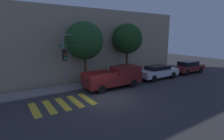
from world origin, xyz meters
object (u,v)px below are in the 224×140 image
object	(u,v)px
tree_midblock	(127,39)
pickup_truck	(115,77)
traffic_light_pole	(70,52)
sedan_middle	(188,67)
sedan_near_corner	(158,72)
tree_near_corner	(84,41)

from	to	relation	value
tree_midblock	pickup_truck	bearing A→B (deg)	-144.16
traffic_light_pole	sedan_middle	bearing A→B (deg)	-5.00
traffic_light_pole	tree_midblock	size ratio (longest dim) A/B	0.82
sedan_near_corner	tree_midblock	size ratio (longest dim) A/B	0.81
sedan_middle	pickup_truck	bearing A→B (deg)	-180.00
pickup_truck	sedan_near_corner	xyz separation A→B (m)	(5.52, -0.00, -0.15)
traffic_light_pole	tree_near_corner	size ratio (longest dim) A/B	0.82
sedan_middle	tree_near_corner	bearing A→B (deg)	170.27
sedan_near_corner	tree_near_corner	bearing A→B (deg)	163.53
sedan_near_corner	sedan_middle	distance (m)	5.35
sedan_near_corner	tree_midblock	world-z (taller)	tree_midblock
pickup_truck	tree_midblock	size ratio (longest dim) A/B	0.91
pickup_truck	tree_near_corner	xyz separation A→B (m)	(-1.87, 2.18, 3.14)
pickup_truck	tree_midblock	world-z (taller)	tree_midblock
traffic_light_pole	sedan_middle	world-z (taller)	traffic_light_pole
tree_near_corner	tree_midblock	xyz separation A→B (m)	(4.89, 0.00, 0.12)
traffic_light_pole	tree_near_corner	xyz separation A→B (m)	(1.74, 0.92, 0.82)
pickup_truck	sedan_middle	size ratio (longest dim) A/B	1.18
traffic_light_pole	pickup_truck	bearing A→B (deg)	-19.38
traffic_light_pole	pickup_truck	xyz separation A→B (m)	(3.60, -1.27, -2.32)
tree_near_corner	tree_midblock	world-z (taller)	tree_near_corner
pickup_truck	tree_near_corner	size ratio (longest dim) A/B	0.90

